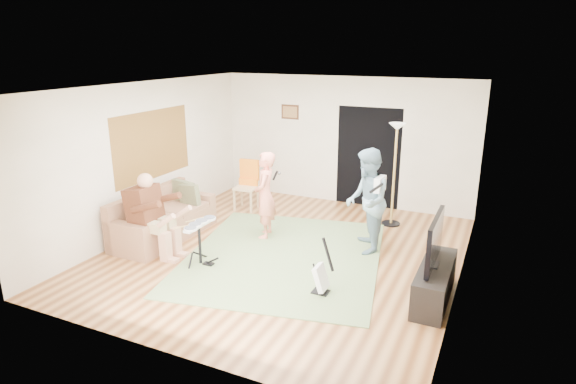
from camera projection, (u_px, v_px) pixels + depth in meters
The scene contains 19 objects.
floor at pixel (283, 253), 7.98m from camera, with size 6.00×6.00×0.00m, color brown.
walls at pixel (283, 174), 7.59m from camera, with size 5.50×6.00×2.70m, color silver, non-canonical shape.
ceiling at pixel (283, 87), 7.19m from camera, with size 6.00×6.00×0.00m, color white.
window_blinds at pixel (153, 145), 8.81m from camera, with size 2.05×2.05×0.00m, color olive.
doorway at pixel (368, 158), 10.05m from camera, with size 2.10×2.10×0.00m, color black.
picture_frame at pixel (290, 112), 10.53m from camera, with size 0.42×0.03×0.32m, color #3F2314.
area_rug at pixel (284, 256), 7.85m from camera, with size 3.04×3.60×0.02m, color #647E4C.
sofa at pixel (161, 222), 8.58m from camera, with size 0.84×2.04×0.83m.
drummer at pixel (154, 224), 7.77m from camera, with size 0.89×0.50×1.37m.
drum_kit at pixel (200, 245), 7.49m from camera, with size 0.39×0.70×0.72m.
singer at pixel (265, 195), 8.44m from camera, with size 0.57×0.37×1.55m, color #F7836B.
microphone at pixel (275, 176), 8.25m from camera, with size 0.06×0.06×0.24m, color black, non-canonical shape.
guitarist at pixel (367, 201), 7.83m from camera, with size 0.84×0.66×1.74m, color #7395A8.
guitar_held at pixel (380, 184), 7.66m from camera, with size 0.12×0.60×0.26m, color white, non-canonical shape.
guitar_spare at pixel (321, 278), 6.60m from camera, with size 0.30×0.27×0.84m.
torchiere_lamp at pixel (395, 156), 8.86m from camera, with size 0.35×0.35×1.95m.
dining_chair at pixel (247, 192), 10.04m from camera, with size 0.48×0.50×1.03m.
tv_cabinet at pixel (435, 283), 6.45m from camera, with size 0.40×1.40×0.50m, color black.
television at pixel (435, 241), 6.29m from camera, with size 0.06×1.06×0.66m, color black.
Camera 1 is at (3.16, -6.63, 3.30)m, focal length 30.00 mm.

